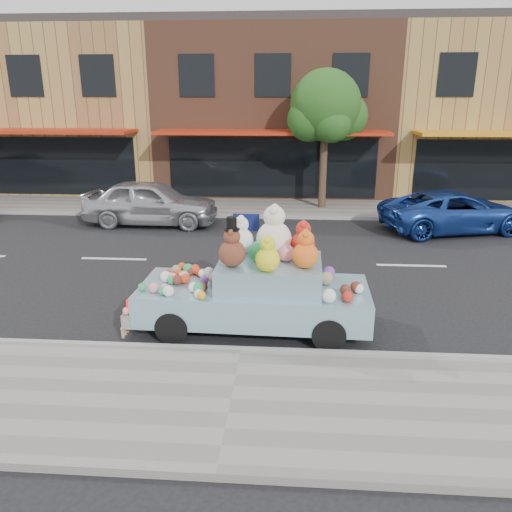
# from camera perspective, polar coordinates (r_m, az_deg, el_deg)

# --- Properties ---
(ground) EXTENTS (120.00, 120.00, 0.00)m
(ground) POSITION_cam_1_polar(r_m,az_deg,el_deg) (13.38, 0.41, -0.72)
(ground) COLOR black
(ground) RESTS_ON ground
(near_sidewalk) EXTENTS (60.00, 3.00, 0.12)m
(near_sidewalk) POSITION_cam_1_polar(r_m,az_deg,el_deg) (7.50, -2.87, -16.35)
(near_sidewalk) COLOR gray
(near_sidewalk) RESTS_ON ground
(far_sidewalk) EXTENTS (60.00, 3.00, 0.12)m
(far_sidewalk) POSITION_cam_1_polar(r_m,az_deg,el_deg) (19.62, 1.63, 5.52)
(far_sidewalk) COLOR gray
(far_sidewalk) RESTS_ON ground
(near_kerb) EXTENTS (60.00, 0.12, 0.13)m
(near_kerb) POSITION_cam_1_polar(r_m,az_deg,el_deg) (8.77, -1.70, -10.81)
(near_kerb) COLOR gray
(near_kerb) RESTS_ON ground
(far_kerb) EXTENTS (60.00, 0.12, 0.13)m
(far_kerb) POSITION_cam_1_polar(r_m,az_deg,el_deg) (18.16, 1.42, 4.52)
(far_kerb) COLOR gray
(far_kerb) RESTS_ON ground
(storefront_left) EXTENTS (10.00, 9.80, 7.30)m
(storefront_left) POSITION_cam_1_polar(r_m,az_deg,el_deg) (26.89, -20.41, 15.53)
(storefront_left) COLOR #A68245
(storefront_left) RESTS_ON ground
(storefront_mid) EXTENTS (10.00, 9.80, 7.30)m
(storefront_mid) POSITION_cam_1_polar(r_m,az_deg,el_deg) (24.64, 2.28, 16.46)
(storefront_mid) COLOR brown
(storefront_mid) RESTS_ON ground
(storefront_right) EXTENTS (10.00, 9.80, 7.30)m
(storefront_right) POSITION_cam_1_polar(r_m,az_deg,el_deg) (26.29, 25.44, 14.91)
(storefront_right) COLOR #A68245
(storefront_right) RESTS_ON ground
(street_tree) EXTENTS (3.00, 2.70, 5.22)m
(street_tree) POSITION_cam_1_polar(r_m,az_deg,el_deg) (19.25, 8.02, 16.04)
(street_tree) COLOR #38281C
(street_tree) RESTS_ON ground
(car_silver) EXTENTS (4.59, 1.93, 1.55)m
(car_silver) POSITION_cam_1_polar(r_m,az_deg,el_deg) (17.53, -11.93, 6.02)
(car_silver) COLOR #B3B3B8
(car_silver) RESTS_ON ground
(car_blue) EXTENTS (5.14, 3.31, 1.32)m
(car_blue) POSITION_cam_1_polar(r_m,az_deg,el_deg) (17.53, 21.74, 4.75)
(car_blue) COLOR #1C3F9C
(car_blue) RESTS_ON ground
(art_car) EXTENTS (4.53, 1.88, 2.33)m
(art_car) POSITION_cam_1_polar(r_m,az_deg,el_deg) (9.44, 0.01, -3.53)
(art_car) COLOR black
(art_car) RESTS_ON ground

